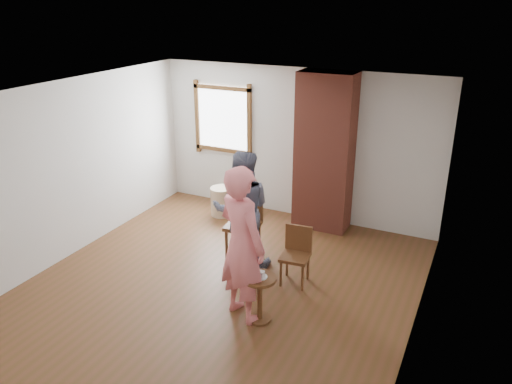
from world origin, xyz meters
TOP-DOWN VIEW (x-y plane):
  - ground at (0.00, 0.00)m, footprint 5.50×5.50m
  - room_shell at (-0.06, 0.61)m, footprint 5.04×5.52m
  - brick_chimney at (0.60, 2.50)m, footprint 0.90×0.50m
  - stoneware_crock at (-1.15, 2.16)m, footprint 0.50×0.50m
  - dark_pot at (-0.57, 2.40)m, footprint 0.20×0.20m
  - dining_chair_left at (-0.12, 1.05)m, footprint 0.53×0.53m
  - dining_chair_right at (0.86, 0.66)m, footprint 0.41×0.41m
  - side_table at (0.80, -0.38)m, footprint 0.40×0.40m
  - cake_plate at (0.80, -0.38)m, footprint 0.18×0.18m
  - cake_slice at (0.81, -0.38)m, footprint 0.08×0.07m
  - man at (-0.01, 0.73)m, footprint 1.03×0.94m
  - person_pink at (0.56, -0.37)m, footprint 0.84×0.71m

SIDE VIEW (x-z plane):
  - ground at x=0.00m, z-range 0.00..0.00m
  - dark_pot at x=-0.57m, z-range 0.00..0.15m
  - stoneware_crock at x=-1.15m, z-range 0.00..0.51m
  - side_table at x=0.80m, z-range 0.10..0.70m
  - dining_chair_right at x=0.86m, z-range 0.05..0.84m
  - dining_chair_left at x=-0.12m, z-range 0.06..1.08m
  - cake_plate at x=0.80m, z-range 0.60..0.61m
  - cake_slice at x=0.81m, z-range 0.61..0.67m
  - man at x=-0.01m, z-range 0.00..1.74m
  - person_pink at x=0.56m, z-range 0.00..1.94m
  - brick_chimney at x=0.60m, z-range 0.00..2.60m
  - room_shell at x=-0.06m, z-range 0.50..3.12m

